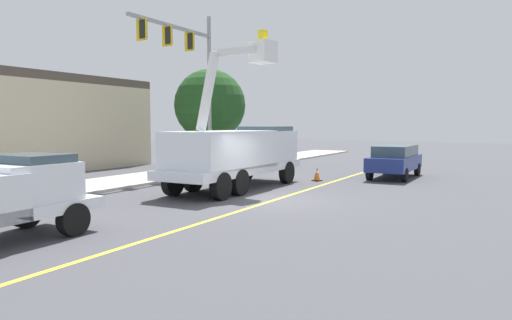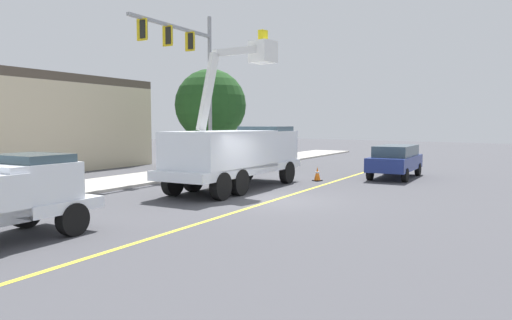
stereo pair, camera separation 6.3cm
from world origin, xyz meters
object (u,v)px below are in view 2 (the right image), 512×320
(traffic_cone_mid_front, at_px, (317,174))
(traffic_signal_mast, at_px, (189,63))
(utility_bucket_truck, at_px, (237,152))
(passing_minivan, at_px, (395,159))

(traffic_cone_mid_front, distance_m, traffic_signal_mast, 9.06)
(utility_bucket_truck, height_order, traffic_signal_mast, traffic_signal_mast)
(utility_bucket_truck, distance_m, traffic_cone_mid_front, 4.88)
(passing_minivan, bearing_deg, traffic_cone_mid_front, 148.66)
(utility_bucket_truck, bearing_deg, passing_minivan, -22.31)
(utility_bucket_truck, xyz_separation_m, traffic_signal_mast, (2.08, 5.44, 4.45))
(utility_bucket_truck, distance_m, passing_minivan, 9.10)
(traffic_cone_mid_front, xyz_separation_m, traffic_signal_mast, (-2.50, 6.56, 5.72))
(passing_minivan, height_order, traffic_cone_mid_front, passing_minivan)
(utility_bucket_truck, xyz_separation_m, traffic_cone_mid_front, (4.58, -1.12, -1.26))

